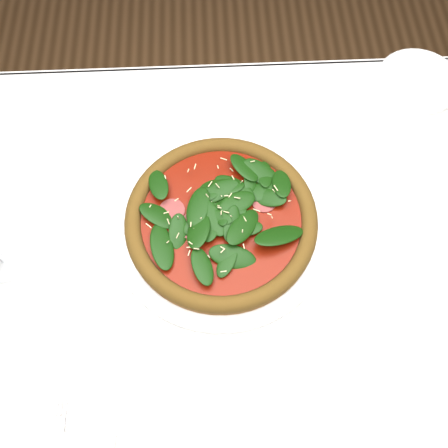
{
  "coord_description": "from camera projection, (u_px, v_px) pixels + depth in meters",
  "views": [
    {
      "loc": [
        -0.02,
        -0.29,
        1.49
      ],
      "look_at": [
        -0.0,
        0.05,
        0.77
      ],
      "focal_mm": 40.0,
      "sensor_mm": 36.0,
      "label": 1
    }
  ],
  "objects": [
    {
      "name": "ground",
      "position": [
        225.0,
        351.0,
        1.47
      ],
      "size": [
        6.0,
        6.0,
        0.0
      ],
      "primitive_type": "plane",
      "color": "brown",
      "rests_on": "ground"
    },
    {
      "name": "dining_table",
      "position": [
        226.0,
        278.0,
        0.89
      ],
      "size": [
        1.21,
        0.81,
        0.75
      ],
      "color": "silver",
      "rests_on": "ground"
    },
    {
      "name": "pizza",
      "position": [
        221.0,
        218.0,
        0.79
      ],
      "size": [
        0.38,
        0.38,
        0.04
      ],
      "rotation": [
        0.0,
        0.0,
        -0.27
      ],
      "color": "#956324",
      "rests_on": "plate"
    },
    {
      "name": "saucer_far",
      "position": [
        419.0,
        80.0,
        0.94
      ],
      "size": [
        0.15,
        0.15,
        0.01
      ],
      "color": "white",
      "rests_on": "dining_table"
    },
    {
      "name": "fork",
      "position": [
        57.0,
        440.0,
        0.67
      ],
      "size": [
        0.02,
        0.14,
        0.0
      ],
      "rotation": [
        0.0,
        0.0,
        -0.03
      ],
      "color": "silver",
      "rests_on": "napkin"
    },
    {
      "name": "plate",
      "position": [
        221.0,
        224.0,
        0.81
      ],
      "size": [
        0.36,
        0.36,
        0.02
      ],
      "color": "white",
      "rests_on": "dining_table"
    }
  ]
}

